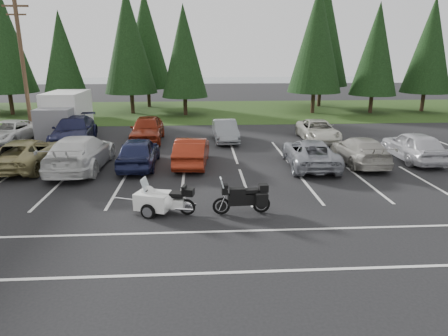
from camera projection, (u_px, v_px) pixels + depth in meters
ground at (169, 195)px, 16.05m from camera, size 120.00×120.00×0.00m
grass_strip at (186, 111)px, 39.05m from camera, size 80.00×16.00×0.01m
lake_water at (215, 86)px, 69.00m from camera, size 70.00×50.00×0.02m
utility_pole at (23, 66)px, 25.65m from camera, size 1.60×0.26×9.00m
box_truck at (63, 115)px, 27.15m from camera, size 2.40×5.60×2.90m
stall_markings at (172, 180)px, 17.96m from camera, size 32.00×16.00×0.01m
conifer_2 at (1, 36)px, 35.02m from camera, size 5.10×5.10×11.89m
conifer_3 at (62, 56)px, 34.47m from camera, size 3.87×3.87×9.02m
conifer_4 at (128, 41)px, 35.88m from camera, size 4.80×4.80×11.17m
conifer_5 at (184, 51)px, 35.18m from camera, size 4.14×4.14×9.63m
conifer_6 at (317, 39)px, 36.07m from camera, size 4.93×4.93×11.48m
conifer_7 at (376, 49)px, 36.36m from camera, size 4.27×4.27×9.94m
conifer_8 at (430, 45)px, 37.35m from camera, size 4.53×4.53×10.56m
conifer_back_b at (146, 40)px, 40.28m from camera, size 4.97×4.97×11.58m
conifer_back_c at (323, 32)px, 40.47m from camera, size 5.50×5.50×12.81m
car_near_2 at (27, 153)px, 19.79m from camera, size 2.45×5.20×1.44m
car_near_3 at (81, 153)px, 19.44m from camera, size 2.46×5.83×1.68m
car_near_4 at (139, 152)px, 19.84m from camera, size 1.80×4.48×1.53m
car_near_5 at (192, 151)px, 20.19m from camera, size 1.86×4.44×1.43m
car_near_6 at (310, 153)px, 19.97m from camera, size 2.57×5.05×1.37m
car_near_7 at (360, 151)px, 20.47m from camera, size 2.00×4.78×1.38m
car_near_8 at (414, 146)px, 21.06m from camera, size 1.87×4.60×1.57m
car_far_0 at (8, 132)px, 25.17m from camera, size 2.71×5.15×1.38m
car_far_1 at (74, 131)px, 25.02m from camera, size 2.84×5.85×1.64m
car_far_2 at (147, 129)px, 25.52m from camera, size 1.97×4.82×1.64m
car_far_3 at (225, 131)px, 25.67m from camera, size 1.61×4.15×1.35m
car_far_4 at (318, 131)px, 25.81m from camera, size 2.43×4.86×1.32m
touring_motorcycle at (166, 196)px, 14.06m from camera, size 2.46×1.23×1.31m
cargo_trailer at (154, 203)px, 14.15m from camera, size 1.96×1.51×0.80m
adventure_motorcycle at (242, 195)px, 14.05m from camera, size 2.32×0.91×1.39m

